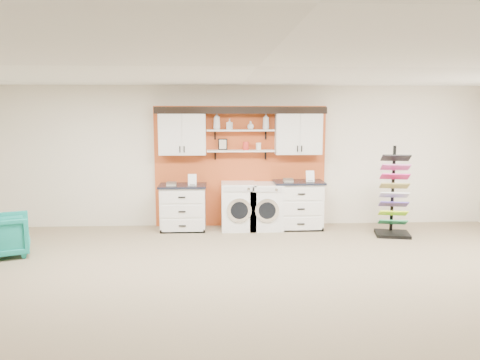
{
  "coord_description": "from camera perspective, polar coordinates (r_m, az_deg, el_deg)",
  "views": [
    {
      "loc": [
        -0.47,
        -5.32,
        2.32
      ],
      "look_at": [
        -0.09,
        2.3,
        1.18
      ],
      "focal_mm": 35.0,
      "sensor_mm": 36.0,
      "label": 1
    }
  ],
  "objects": [
    {
      "name": "armchair",
      "position": [
        8.42,
        -26.74,
        -6.05
      ],
      "size": [
        0.95,
        0.93,
        0.67
      ],
      "primitive_type": "imported",
      "rotation": [
        0.0,
        0.0,
        1.95
      ],
      "color": "#11897D",
      "rests_on": "floor"
    },
    {
      "name": "soap_bottle_a",
      "position": [
        9.12,
        -2.85,
        7.23
      ],
      "size": [
        0.14,
        0.15,
        0.34
      ],
      "primitive_type": "imported",
      "rotation": [
        0.0,
        0.0,
        -0.1
      ],
      "color": "silver",
      "rests_on": "shelf_upper"
    },
    {
      "name": "soap_bottle_c",
      "position": [
        9.15,
        1.29,
        6.69
      ],
      "size": [
        0.18,
        0.18,
        0.16
      ],
      "primitive_type": "imported",
      "rotation": [
        0.0,
        0.0,
        5.73
      ],
      "color": "silver",
      "rests_on": "shelf_upper"
    },
    {
      "name": "picture_frame",
      "position": [
        9.19,
        -2.12,
        4.37
      ],
      "size": [
        0.18,
        0.02,
        0.22
      ],
      "color": "black",
      "rests_on": "shelf_lower"
    },
    {
      "name": "shelf_lower",
      "position": [
        9.17,
        0.08,
        3.58
      ],
      "size": [
        1.32,
        0.28,
        0.03
      ],
      "primitive_type": "cube",
      "color": "white",
      "rests_on": "wall_back"
    },
    {
      "name": "floor",
      "position": [
        5.82,
        2.06,
        -14.94
      ],
      "size": [
        10.0,
        10.0,
        0.0
      ],
      "primitive_type": "plane",
      "color": "#88755B",
      "rests_on": "ground"
    },
    {
      "name": "upper_cabinet_left",
      "position": [
        9.15,
        -7.04,
        5.71
      ],
      "size": [
        0.9,
        0.35,
        0.84
      ],
      "color": "white",
      "rests_on": "wall_back"
    },
    {
      "name": "base_cabinet_right",
      "position": [
        9.29,
        7.12,
        -3.01
      ],
      "size": [
        0.97,
        0.66,
        0.94
      ],
      "color": "white",
      "rests_on": "floor"
    },
    {
      "name": "dryer",
      "position": [
        9.2,
        3.1,
        -3.2
      ],
      "size": [
        0.65,
        0.71,
        0.9
      ],
      "color": "white",
      "rests_on": "floor"
    },
    {
      "name": "soap_bottle_b",
      "position": [
        9.13,
        -1.28,
        6.83
      ],
      "size": [
        0.13,
        0.13,
        0.21
      ],
      "primitive_type": "imported",
      "rotation": [
        0.0,
        0.0,
        2.7
      ],
      "color": "silver",
      "rests_on": "shelf_upper"
    },
    {
      "name": "crown_molding",
      "position": [
        9.15,
        0.08,
        8.57
      ],
      "size": [
        3.3,
        0.41,
        0.13
      ],
      "color": "black",
      "rests_on": "wall_back"
    },
    {
      "name": "base_cabinet_left",
      "position": [
        9.18,
        -6.94,
        -3.31
      ],
      "size": [
        0.91,
        0.66,
        0.89
      ],
      "color": "white",
      "rests_on": "floor"
    },
    {
      "name": "wall_back",
      "position": [
        9.38,
        0.02,
        2.9
      ],
      "size": [
        10.0,
        0.0,
        10.0
      ],
      "primitive_type": "plane",
      "rotation": [
        1.57,
        0.0,
        0.0
      ],
      "color": "silver",
      "rests_on": "floor"
    },
    {
      "name": "ceiling",
      "position": [
        5.36,
        2.22,
        13.66
      ],
      "size": [
        10.0,
        10.0,
        0.0
      ],
      "primitive_type": "plane",
      "rotation": [
        3.14,
        0.0,
        0.0
      ],
      "color": "white",
      "rests_on": "wall_back"
    },
    {
      "name": "canister_cream",
      "position": [
        9.19,
        2.27,
        4.12
      ],
      "size": [
        0.1,
        0.1,
        0.14
      ],
      "primitive_type": "cylinder",
      "color": "silver",
      "rests_on": "shelf_lower"
    },
    {
      "name": "canister_red",
      "position": [
        9.17,
        0.71,
        4.18
      ],
      "size": [
        0.11,
        0.11,
        0.16
      ],
      "primitive_type": "cylinder",
      "color": "red",
      "rests_on": "shelf_lower"
    },
    {
      "name": "accent_panel",
      "position": [
        9.37,
        0.03,
        1.66
      ],
      "size": [
        3.4,
        0.07,
        2.4
      ],
      "primitive_type": "cube",
      "color": "#BC4C20",
      "rests_on": "wall_back"
    },
    {
      "name": "sample_rack",
      "position": [
        9.14,
        18.18,
        -3.19
      ],
      "size": [
        0.7,
        0.62,
        1.67
      ],
      "rotation": [
        0.0,
        0.0,
        -0.2
      ],
      "color": "black",
      "rests_on": "floor"
    },
    {
      "name": "shelf_upper",
      "position": [
        9.14,
        0.08,
        6.08
      ],
      "size": [
        1.32,
        0.28,
        0.03
      ],
      "primitive_type": "cube",
      "color": "white",
      "rests_on": "wall_back"
    },
    {
      "name": "washer",
      "position": [
        9.16,
        -0.19,
        -3.18
      ],
      "size": [
        0.66,
        0.71,
        0.92
      ],
      "color": "white",
      "rests_on": "floor"
    },
    {
      "name": "soap_bottle_d",
      "position": [
        9.17,
        3.18,
        7.2
      ],
      "size": [
        0.16,
        0.16,
        0.33
      ],
      "primitive_type": "imported",
      "rotation": [
        0.0,
        0.0,
        0.29
      ],
      "color": "silver",
      "rests_on": "shelf_upper"
    },
    {
      "name": "upper_cabinet_right",
      "position": [
        9.27,
        7.12,
        5.74
      ],
      "size": [
        0.9,
        0.35,
        0.84
      ],
      "color": "white",
      "rests_on": "wall_back"
    }
  ]
}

